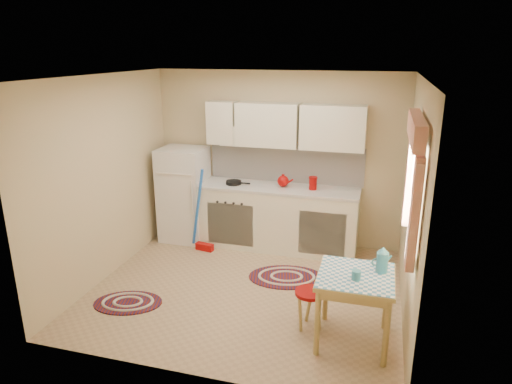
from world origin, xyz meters
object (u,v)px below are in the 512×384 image
base_cabinets (278,219)px  fridge (184,194)px  table (354,309)px  stool (309,309)px

base_cabinets → fridge: bearing=-178.0°
fridge → table: fridge is taller
fridge → stool: fridge is taller
base_cabinets → stool: 2.06m
fridge → stool: bearing=-39.9°
fridge → table: bearing=-36.4°
fridge → base_cabinets: bearing=2.0°
table → base_cabinets: bearing=121.3°
fridge → table: (2.65, -1.95, -0.34)m
fridge → base_cabinets: 1.46m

